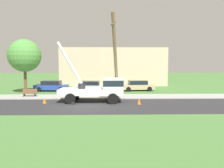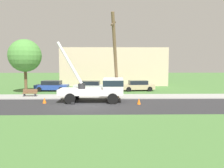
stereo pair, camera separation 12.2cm
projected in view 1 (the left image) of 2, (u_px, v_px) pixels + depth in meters
name	position (u px, v px, depth m)	size (l,w,h in m)	color
ground_plane	(92.00, 90.00, 32.16)	(120.00, 120.00, 0.00)	#477538
road_asphalt	(84.00, 106.00, 20.21)	(80.00, 7.28, 0.01)	#2B2B2D
sidewalk_strip	(88.00, 97.00, 25.46)	(80.00, 3.27, 0.10)	#9E9E99
utility_truck	(100.00, 88.00, 22.15)	(6.76, 3.21, 5.98)	silver
leaning_utility_pole	(115.00, 57.00, 22.64)	(1.01, 3.47, 8.65)	brown
traffic_cone_ahead	(139.00, 101.00, 20.91)	(0.36, 0.36, 0.56)	orange
traffic_cone_behind	(44.00, 100.00, 21.39)	(0.36, 0.36, 0.56)	orange
traffic_cone_curbside	(113.00, 97.00, 23.70)	(0.36, 0.36, 0.56)	orange
parked_sedan_blue	(51.00, 86.00, 30.91)	(4.46, 2.13, 1.42)	#263F99
parked_sedan_silver	(90.00, 86.00, 30.45)	(4.52, 2.23, 1.42)	#B7B7BF
parked_sedan_tan	(138.00, 86.00, 31.31)	(4.53, 2.24, 1.42)	tan
park_bench	(30.00, 93.00, 25.31)	(1.60, 0.45, 0.90)	brown
roadside_tree_near	(25.00, 56.00, 28.02)	(4.04, 4.04, 6.76)	brown
lowrise_building_backdrop	(113.00, 67.00, 40.19)	(18.00, 6.00, 6.40)	#C6B293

